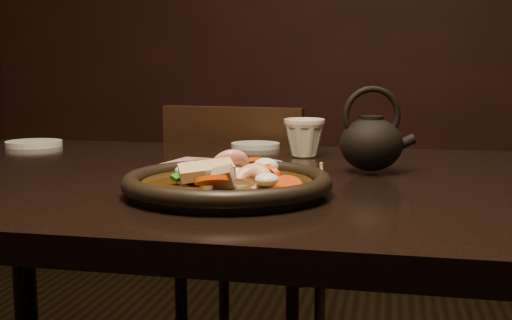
% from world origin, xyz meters
% --- Properties ---
extents(table, '(1.60, 0.90, 0.75)m').
position_xyz_m(table, '(0.00, 0.00, 0.67)').
color(table, black).
rests_on(table, floor).
extents(chair, '(0.44, 0.44, 0.84)m').
position_xyz_m(chair, '(-0.18, 0.62, 0.46)').
color(chair, black).
rests_on(chair, floor).
extents(plate, '(0.31, 0.31, 0.03)m').
position_xyz_m(plate, '(-0.02, -0.18, 0.77)').
color(plate, black).
rests_on(plate, table).
extents(stirfry, '(0.22, 0.25, 0.07)m').
position_xyz_m(stirfry, '(-0.02, -0.18, 0.77)').
color(stirfry, '#331F09').
rests_on(stirfry, plate).
extents(soy_dish, '(0.09, 0.09, 0.01)m').
position_xyz_m(soy_dish, '(-0.03, 0.07, 0.76)').
color(soy_dish, silver).
rests_on(soy_dish, table).
extents(saucer_left, '(0.13, 0.13, 0.01)m').
position_xyz_m(saucer_left, '(-0.64, 0.31, 0.76)').
color(saucer_left, silver).
rests_on(saucer_left, table).
extents(saucer_right, '(0.12, 0.12, 0.01)m').
position_xyz_m(saucer_right, '(-0.10, 0.39, 0.76)').
color(saucer_right, silver).
rests_on(saucer_right, table).
extents(tea_cup, '(0.10, 0.10, 0.09)m').
position_xyz_m(tea_cup, '(0.03, 0.26, 0.79)').
color(tea_cup, beige).
rests_on(tea_cup, table).
extents(chopsticks, '(0.03, 0.24, 0.01)m').
position_xyz_m(chopsticks, '(0.09, 0.02, 0.75)').
color(chopsticks, tan).
rests_on(chopsticks, table).
extents(napkin, '(0.16, 0.16, 0.00)m').
position_xyz_m(napkin, '(-0.15, 0.10, 0.75)').
color(napkin, '#AE6B6B').
rests_on(napkin, table).
extents(teapot, '(0.14, 0.11, 0.15)m').
position_xyz_m(teapot, '(0.18, 0.07, 0.81)').
color(teapot, black).
rests_on(teapot, table).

